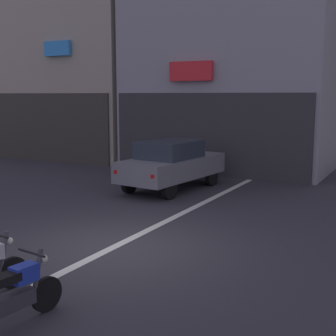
# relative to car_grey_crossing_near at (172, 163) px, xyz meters

# --- Properties ---
(ground_plane) EXTENTS (120.00, 120.00, 0.00)m
(ground_plane) POSITION_rel_car_grey_crossing_near_xyz_m (1.74, -5.78, -0.89)
(ground_plane) COLOR #333338
(lane_centre_line) EXTENTS (0.20, 18.00, 0.01)m
(lane_centre_line) POSITION_rel_car_grey_crossing_near_xyz_m (1.74, 0.22, -0.88)
(lane_centre_line) COLOR silver
(lane_centre_line) RESTS_ON ground
(building_corner_left) EXTENTS (9.51, 7.31, 10.82)m
(building_corner_left) POSITION_rel_car_grey_crossing_near_xyz_m (-9.30, 6.63, 4.51)
(building_corner_left) COLOR #B2A893
(building_corner_left) RESTS_ON ground
(car_grey_crossing_near) EXTENTS (2.18, 4.26, 1.64)m
(car_grey_crossing_near) POSITION_rel_car_grey_crossing_near_xyz_m (0.00, 0.00, 0.00)
(car_grey_crossing_near) COLOR black
(car_grey_crossing_near) RESTS_ON ground
(motorcycle_blue_row_left_mid) EXTENTS (0.55, 1.67, 0.98)m
(motorcycle_blue_row_left_mid) POSITION_rel_car_grey_crossing_near_xyz_m (2.48, -9.13, -0.43)
(motorcycle_blue_row_left_mid) COLOR black
(motorcycle_blue_row_left_mid) RESTS_ON ground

